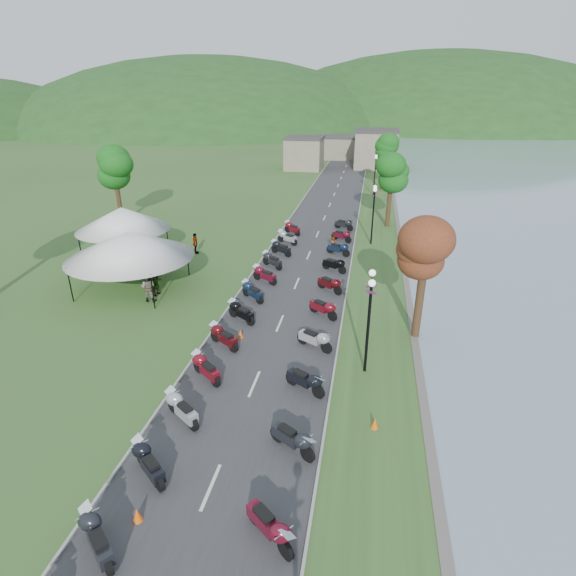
{
  "coord_description": "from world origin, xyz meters",
  "views": [
    {
      "loc": [
        4.66,
        -0.65,
        12.49
      ],
      "look_at": [
        0.07,
        24.24,
        1.3
      ],
      "focal_mm": 28.0,
      "sensor_mm": 36.0,
      "label": 1
    }
  ],
  "objects_px": {
    "vendor_tent_main": "(131,260)",
    "pedestrian_c": "(126,264)",
    "pedestrian_a": "(151,275)",
    "pedestrian_b": "(150,301)"
  },
  "relations": [
    {
      "from": "vendor_tent_main",
      "to": "pedestrian_a",
      "type": "height_order",
      "value": "vendor_tent_main"
    },
    {
      "from": "pedestrian_a",
      "to": "vendor_tent_main",
      "type": "bearing_deg",
      "value": -117.53
    },
    {
      "from": "pedestrian_b",
      "to": "pedestrian_c",
      "type": "xyz_separation_m",
      "value": [
        -4.91,
        5.96,
        0.0
      ]
    },
    {
      "from": "pedestrian_a",
      "to": "pedestrian_b",
      "type": "height_order",
      "value": "pedestrian_b"
    },
    {
      "from": "vendor_tent_main",
      "to": "pedestrian_c",
      "type": "xyz_separation_m",
      "value": [
        -2.92,
        4.12,
        -2.0
      ]
    },
    {
      "from": "vendor_tent_main",
      "to": "pedestrian_a",
      "type": "xyz_separation_m",
      "value": [
        0.07,
        2.26,
        -2.0
      ]
    },
    {
      "from": "pedestrian_c",
      "to": "pedestrian_b",
      "type": "bearing_deg",
      "value": 28.51
    },
    {
      "from": "pedestrian_a",
      "to": "pedestrian_c",
      "type": "bearing_deg",
      "value": 122.39
    },
    {
      "from": "pedestrian_a",
      "to": "pedestrian_c",
      "type": "distance_m",
      "value": 3.52
    },
    {
      "from": "vendor_tent_main",
      "to": "pedestrian_c",
      "type": "distance_m",
      "value": 5.43
    }
  ]
}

